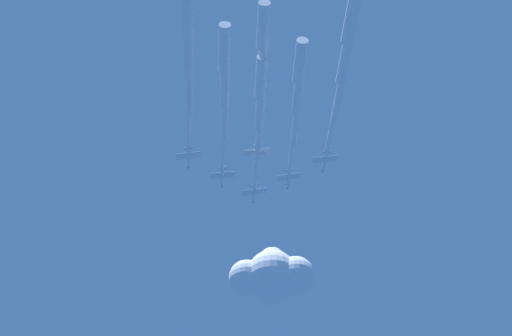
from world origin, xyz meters
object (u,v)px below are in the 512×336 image
jet_starboard_inner (298,94)px  jet_port_outer (345,58)px  jet_lead (260,110)px  jet_port_mid (262,62)px  jet_port_inner (224,84)px  jet_starboard_mid (188,53)px

jet_starboard_inner → jet_port_outer: bearing=139.8°
jet_lead → jet_port_outer: (-26.54, 18.09, -0.86)m
jet_port_mid → jet_port_outer: (-24.16, 0.61, -2.15)m
jet_lead → jet_port_outer: size_ratio=0.92×
jet_port_inner → jet_starboard_mid: bearing=55.6°
jet_port_inner → jet_port_outer: 36.56m
jet_starboard_inner → jet_port_mid: jet_port_mid is taller
jet_port_inner → jet_starboard_inner: size_ratio=1.07×
jet_starboard_mid → jet_port_outer: (-44.84, -6.87, 0.91)m
jet_lead → jet_port_mid: jet_port_mid is taller
jet_starboard_inner → jet_port_outer: jet_port_outer is taller
jet_port_inner → jet_starboard_mid: size_ratio=0.95×
jet_port_inner → jet_port_mid: 13.30m
jet_starboard_inner → jet_starboard_mid: (30.44, 19.02, -0.88)m
jet_lead → jet_starboard_mid: bearing=53.8°
jet_port_mid → jet_port_outer: size_ratio=0.91×
jet_starboard_inner → jet_lead: bearing=-26.1°
jet_port_mid → jet_starboard_mid: 22.21m
jet_lead → jet_port_outer: bearing=145.7°
jet_starboard_mid → jet_port_outer: jet_port_outer is taller
jet_lead → jet_starboard_mid: (18.30, 24.96, -1.77)m
jet_starboard_mid → jet_lead: bearing=-126.2°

